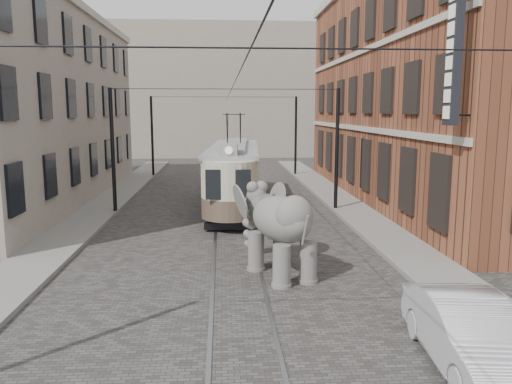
{
  "coord_description": "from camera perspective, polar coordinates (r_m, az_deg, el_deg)",
  "views": [
    {
      "loc": [
        -0.42,
        -18.65,
        4.93
      ],
      "look_at": [
        0.77,
        -0.95,
        2.1
      ],
      "focal_mm": 35.81,
      "sensor_mm": 36.0,
      "label": 1
    }
  ],
  "objects": [
    {
      "name": "parked_car",
      "position": [
        10.98,
        22.73,
        -14.37
      ],
      "size": [
        1.76,
        4.3,
        1.39
      ],
      "primitive_type": "imported",
      "rotation": [
        0.0,
        0.0,
        -0.07
      ],
      "color": "#B5B4B9",
      "rests_on": "ground"
    },
    {
      "name": "sidewalk_left",
      "position": [
        20.21,
        -21.32,
        -5.47
      ],
      "size": [
        2.0,
        60.0,
        0.15
      ],
      "primitive_type": "cube",
      "color": "slate",
      "rests_on": "ground"
    },
    {
      "name": "tram",
      "position": [
        26.55,
        -2.46,
        3.58
      ],
      "size": [
        3.21,
        12.2,
        4.79
      ],
      "primitive_type": null,
      "rotation": [
        0.0,
        0.0,
        -0.06
      ],
      "color": "beige",
      "rests_on": "ground"
    },
    {
      "name": "stucco_building",
      "position": [
        30.54,
        -24.39,
        8.4
      ],
      "size": [
        7.0,
        24.0,
        10.0
      ],
      "primitive_type": "cube",
      "color": "gray",
      "rests_on": "ground"
    },
    {
      "name": "catenary",
      "position": [
        23.73,
        -3.3,
        4.38
      ],
      "size": [
        11.0,
        30.2,
        6.0
      ],
      "primitive_type": null,
      "color": "black",
      "rests_on": "ground"
    },
    {
      "name": "sidewalk_right",
      "position": [
        20.31,
        14.77,
        -5.07
      ],
      "size": [
        2.0,
        60.0,
        0.15
      ],
      "primitive_type": "cube",
      "color": "slate",
      "rests_on": "ground"
    },
    {
      "name": "elephant",
      "position": [
        15.25,
        2.84,
        -4.51
      ],
      "size": [
        3.85,
        4.99,
        2.7
      ],
      "primitive_type": null,
      "rotation": [
        0.0,
        0.0,
        0.37
      ],
      "color": "slate",
      "rests_on": "ground"
    },
    {
      "name": "ground",
      "position": [
        19.29,
        -2.47,
        -5.75
      ],
      "size": [
        120.0,
        120.0,
        0.0
      ],
      "primitive_type": "plane",
      "color": "#484543"
    },
    {
      "name": "brick_building",
      "position": [
        29.93,
        18.93,
        10.63
      ],
      "size": [
        8.0,
        26.0,
        12.0
      ],
      "primitive_type": "cube",
      "color": "brown",
      "rests_on": "ground"
    },
    {
      "name": "distant_block",
      "position": [
        58.69,
        -3.49,
        11.06
      ],
      "size": [
        28.0,
        10.0,
        14.0
      ],
      "primitive_type": "cube",
      "color": "gray",
      "rests_on": "ground"
    },
    {
      "name": "tram_rails",
      "position": [
        19.29,
        -2.47,
        -5.72
      ],
      "size": [
        1.54,
        80.0,
        0.02
      ],
      "primitive_type": null,
      "color": "slate",
      "rests_on": "ground"
    }
  ]
}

